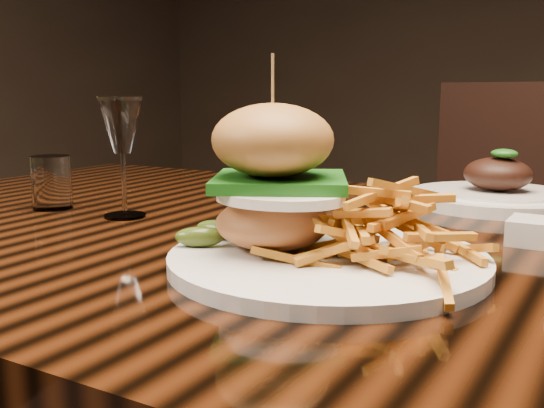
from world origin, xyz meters
The scene contains 7 objects.
dining_table centered at (0.00, 0.00, 0.67)m, with size 1.60×0.90×0.75m.
burger_plate centered at (0.06, -0.13, 0.81)m, with size 0.33×0.33×0.22m.
ramekin centered at (0.23, 0.08, 0.76)m, with size 0.06×0.06×0.03m, color silver.
wine_glass centered at (-0.30, -0.04, 0.87)m, with size 0.06×0.06×0.17m.
water_tumbler centered at (-0.44, -0.05, 0.79)m, with size 0.06×0.06×0.08m, color white.
far_dish centered at (0.14, 0.34, 0.77)m, with size 0.28×0.28×0.09m.
chair_far centered at (0.04, 0.89, 0.54)m, with size 0.57×0.57×0.95m.
Camera 1 is at (0.33, -0.71, 0.93)m, focal length 42.00 mm.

